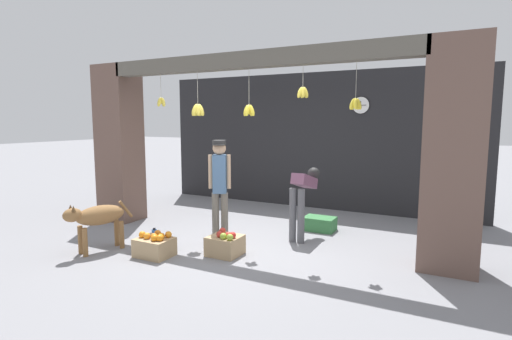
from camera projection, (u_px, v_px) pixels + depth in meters
ground_plane at (243, 244)px, 6.14m from camera, size 60.00×60.00×0.00m
shop_back_wall at (311, 141)px, 8.61m from camera, size 6.96×0.12×2.90m
shop_pillar_left at (120, 144)px, 7.52m from camera, size 0.70×0.60×2.90m
shop_pillar_right at (454, 157)px, 4.92m from camera, size 0.70×0.60×2.90m
storefront_awning at (245, 63)px, 5.91m from camera, size 5.06×0.29×0.95m
dog at (97, 217)px, 5.73m from camera, size 0.50×1.00×0.74m
shopkeeper at (220, 183)px, 6.11m from camera, size 0.32×0.30×1.59m
worker_stooping at (303, 193)px, 6.34m from camera, size 0.25×0.84×1.11m
fruit_crate_oranges at (155, 246)px, 5.57m from camera, size 0.49×0.39×0.34m
fruit_crate_apples at (225, 244)px, 5.63m from camera, size 0.44×0.42×0.36m
produce_box_green at (320, 224)px, 6.89m from camera, size 0.52×0.36×0.23m
water_bottle at (154, 236)px, 6.17m from camera, size 0.08×0.08×0.24m
wall_clock at (361, 105)px, 7.96m from camera, size 0.35×0.03×0.35m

